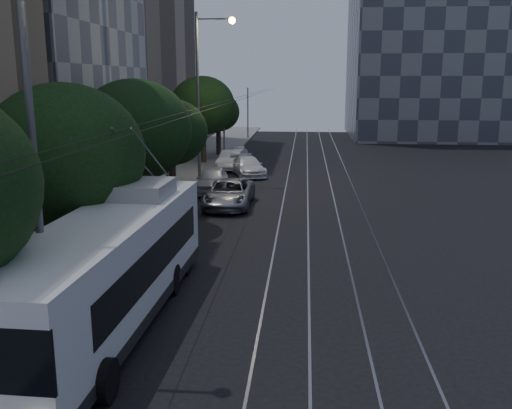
{
  "coord_description": "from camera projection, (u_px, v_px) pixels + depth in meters",
  "views": [
    {
      "loc": [
        1.5,
        -17.57,
        7.06
      ],
      "look_at": [
        -0.4,
        4.4,
        2.17
      ],
      "focal_mm": 40.0,
      "sensor_mm": 36.0,
      "label": 1
    }
  ],
  "objects": [
    {
      "name": "overhead_wires",
      "position": [
        208.0,
        134.0,
        37.86
      ],
      "size": [
        2.23,
        90.0,
        6.0
      ],
      "color": "black",
      "rests_on": "ground"
    },
    {
      "name": "ground",
      "position": [
        257.0,
        298.0,
        18.74
      ],
      "size": [
        120.0,
        120.0,
        0.0
      ],
      "primitive_type": "plane",
      "color": "black",
      "rests_on": "ground"
    },
    {
      "name": "pickup_silver",
      "position": [
        229.0,
        193.0,
        31.94
      ],
      "size": [
        2.57,
        5.45,
        1.51
      ],
      "primitive_type": "imported",
      "rotation": [
        0.0,
        0.0,
        -0.01
      ],
      "color": "gray",
      "rests_on": "ground"
    },
    {
      "name": "sidewalk",
      "position": [
        172.0,
        183.0,
        38.81
      ],
      "size": [
        5.0,
        90.0,
        0.15
      ],
      "primitive_type": "cube",
      "color": "slate",
      "rests_on": "ground"
    },
    {
      "name": "car_white_a",
      "position": [
        212.0,
        180.0,
        35.99
      ],
      "size": [
        2.27,
        4.78,
        1.58
      ],
      "primitive_type": "imported",
      "rotation": [
        0.0,
        0.0,
        0.09
      ],
      "color": "silver",
      "rests_on": "ground"
    },
    {
      "name": "car_white_b",
      "position": [
        248.0,
        166.0,
        42.16
      ],
      "size": [
        3.43,
        5.19,
        1.4
      ],
      "primitive_type": "imported",
      "rotation": [
        0.0,
        0.0,
        0.34
      ],
      "color": "silver",
      "rests_on": "ground"
    },
    {
      "name": "tree_1",
      "position": [
        65.0,
        155.0,
        19.04
      ],
      "size": [
        5.32,
        5.32,
        6.95
      ],
      "color": "black",
      "rests_on": "ground"
    },
    {
      "name": "tree_2",
      "position": [
        135.0,
        130.0,
        26.83
      ],
      "size": [
        5.34,
        5.34,
        7.07
      ],
      "color": "black",
      "rests_on": "ground"
    },
    {
      "name": "tree_3",
      "position": [
        171.0,
        132.0,
        34.0
      ],
      "size": [
        4.41,
        4.41,
        5.91
      ],
      "color": "black",
      "rests_on": "ground"
    },
    {
      "name": "tree_5",
      "position": [
        218.0,
        112.0,
        52.19
      ],
      "size": [
        3.94,
        3.94,
        5.82
      ],
      "color": "black",
      "rests_on": "ground"
    },
    {
      "name": "tram_rails",
      "position": [
        319.0,
        187.0,
        37.98
      ],
      "size": [
        4.52,
        90.0,
        0.02
      ],
      "color": "gray",
      "rests_on": "ground"
    },
    {
      "name": "streetlamp_far",
      "position": [
        204.0,
        83.0,
        38.33
      ],
      "size": [
        2.7,
        0.44,
        11.33
      ],
      "color": "#5B5B5E",
      "rests_on": "ground"
    },
    {
      "name": "tree_4",
      "position": [
        203.0,
        106.0,
        47.05
      ],
      "size": [
        5.37,
        5.37,
        7.28
      ],
      "color": "black",
      "rests_on": "ground"
    },
    {
      "name": "building_distant_right",
      "position": [
        445.0,
        36.0,
        68.13
      ],
      "size": [
        22.0,
        18.0,
        24.0
      ],
      "primitive_type": "cube",
      "color": "#3C3F4C",
      "rests_on": "ground"
    },
    {
      "name": "streetlamp_near",
      "position": [
        47.0,
        130.0,
        13.92
      ],
      "size": [
        2.34,
        0.44,
        9.64
      ],
      "color": "#5B5B5E",
      "rests_on": "ground"
    },
    {
      "name": "trolleybus",
      "position": [
        110.0,
        268.0,
        16.42
      ],
      "size": [
        2.95,
        12.59,
        5.63
      ],
      "rotation": [
        0.0,
        0.0,
        -0.03
      ],
      "color": "white",
      "rests_on": "ground"
    },
    {
      "name": "car_white_c",
      "position": [
        231.0,
        160.0,
        45.08
      ],
      "size": [
        1.95,
        4.68,
        1.51
      ],
      "primitive_type": "imported",
      "rotation": [
        0.0,
        0.0,
        -0.08
      ],
      "color": "silver",
      "rests_on": "ground"
    },
    {
      "name": "car_white_d",
      "position": [
        238.0,
        153.0,
        49.73
      ],
      "size": [
        1.73,
        3.94,
        1.32
      ],
      "primitive_type": "imported",
      "rotation": [
        0.0,
        0.0,
        0.04
      ],
      "color": "silver",
      "rests_on": "ground"
    }
  ]
}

